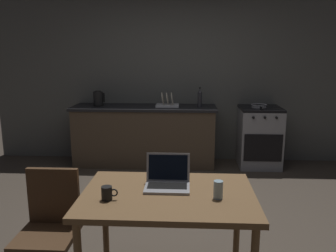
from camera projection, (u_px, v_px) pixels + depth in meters
ground_plane at (170, 225)px, 3.51m from camera, size 12.00×12.00×0.00m
back_wall at (196, 72)px, 5.47m from camera, size 6.40×0.10×2.77m
kitchen_counter at (145, 135)px, 5.36m from camera, size 2.16×0.64×0.90m
stove_oven at (259, 137)px, 5.27m from camera, size 0.60×0.62×0.90m
dining_table at (168, 203)px, 2.44m from camera, size 1.20×0.84×0.74m
chair at (50, 223)px, 2.52m from camera, size 0.40×0.40×0.87m
laptop at (167, 181)px, 2.53m from camera, size 0.32×0.26×0.23m
electric_kettle at (98, 99)px, 5.28m from camera, size 0.17×0.15×0.23m
bottle at (200, 98)px, 5.15m from camera, size 0.06×0.06×0.29m
frying_pan at (259, 106)px, 5.15m from camera, size 0.23×0.40×0.05m
coffee_mug at (107, 193)px, 2.31m from camera, size 0.11×0.07×0.09m
drinking_glass at (218, 190)px, 2.33m from camera, size 0.06×0.06×0.12m
dish_rack at (167, 103)px, 5.24m from camera, size 0.34×0.26×0.21m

